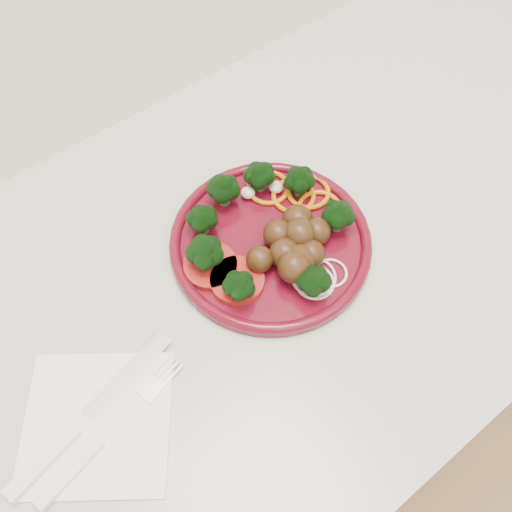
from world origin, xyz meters
TOP-DOWN VIEW (x-y plane):
  - counter at (0.00, 1.70)m, footprint 2.40×0.60m
  - plate at (0.14, 1.71)m, footprint 0.24×0.24m
  - napkin at (-0.14, 1.65)m, footprint 0.21×0.21m
  - knife at (-0.16, 1.65)m, footprint 0.21×0.06m
  - fork at (-0.16, 1.62)m, footprint 0.19×0.06m

SIDE VIEW (x-z plane):
  - counter at x=0.00m, z-range 0.00..0.90m
  - napkin at x=-0.14m, z-range 0.90..0.90m
  - fork at x=-0.16m, z-range 0.90..0.91m
  - knife at x=-0.16m, z-range 0.90..0.91m
  - plate at x=0.14m, z-range 0.89..0.95m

